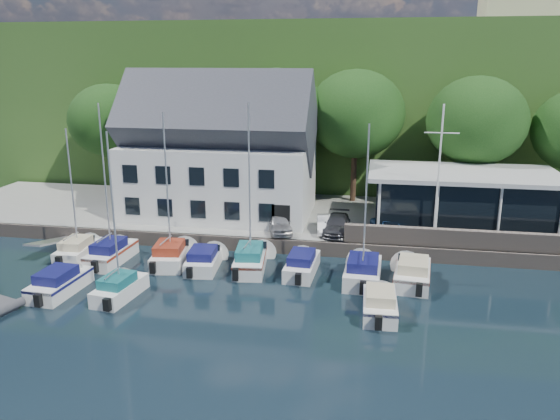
{
  "coord_description": "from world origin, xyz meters",
  "views": [
    {
      "loc": [
        4.82,
        -23.44,
        12.86
      ],
      "look_at": [
        -0.94,
        9.0,
        3.63
      ],
      "focal_mm": 35.0,
      "sensor_mm": 36.0,
      "label": 1
    }
  ],
  "objects_px": {
    "boat_r1_3": "(204,258)",
    "boat_r1_5": "(302,262)",
    "boat_r2_4": "(380,301)",
    "car_dgrey": "(337,224)",
    "car_blue": "(389,227)",
    "boat_r1_2": "(167,195)",
    "boat_r1_1": "(106,192)",
    "car_white": "(326,224)",
    "boat_r1_0": "(73,196)",
    "boat_r2_1": "(114,225)",
    "boat_r1_4": "(250,196)",
    "club_pavilion": "(461,200)",
    "harbor_building": "(219,159)",
    "boat_r1_7": "(413,271)",
    "boat_r2_0": "(59,280)",
    "car_silver": "(279,223)",
    "boat_r1_6": "(366,203)"
  },
  "relations": [
    {
      "from": "car_dgrey",
      "to": "boat_r1_5",
      "type": "relative_size",
      "value": 0.71
    },
    {
      "from": "harbor_building",
      "to": "boat_r2_4",
      "type": "relative_size",
      "value": 2.65
    },
    {
      "from": "club_pavilion",
      "to": "boat_r1_2",
      "type": "xyz_separation_m",
      "value": [
        -18.87,
        -8.17,
        1.5
      ]
    },
    {
      "from": "car_dgrey",
      "to": "boat_r1_5",
      "type": "bearing_deg",
      "value": -106.59
    },
    {
      "from": "club_pavilion",
      "to": "boat_r1_4",
      "type": "xyz_separation_m",
      "value": [
        -13.64,
        -8.04,
        1.67
      ]
    },
    {
      "from": "car_white",
      "to": "car_silver",
      "type": "bearing_deg",
      "value": -175.94
    },
    {
      "from": "boat_r1_3",
      "to": "boat_r1_5",
      "type": "xyz_separation_m",
      "value": [
        6.22,
        0.22,
        0.03
      ]
    },
    {
      "from": "boat_r1_4",
      "to": "boat_r1_7",
      "type": "xyz_separation_m",
      "value": [
        9.92,
        -0.62,
        -3.94
      ]
    },
    {
      "from": "harbor_building",
      "to": "car_white",
      "type": "relative_size",
      "value": 4.26
    },
    {
      "from": "car_silver",
      "to": "boat_r1_3",
      "type": "height_order",
      "value": "car_silver"
    },
    {
      "from": "boat_r1_4",
      "to": "boat_r1_5",
      "type": "relative_size",
      "value": 1.6
    },
    {
      "from": "boat_r1_5",
      "to": "boat_r2_4",
      "type": "xyz_separation_m",
      "value": [
        4.73,
        -4.82,
        0.0
      ]
    },
    {
      "from": "car_white",
      "to": "boat_r1_3",
      "type": "height_order",
      "value": "car_white"
    },
    {
      "from": "boat_r1_2",
      "to": "boat_r1_7",
      "type": "height_order",
      "value": "boat_r1_2"
    },
    {
      "from": "boat_r1_7",
      "to": "harbor_building",
      "type": "bearing_deg",
      "value": 153.04
    },
    {
      "from": "car_dgrey",
      "to": "boat_r1_0",
      "type": "xyz_separation_m",
      "value": [
        -16.71,
        -5.33,
        2.66
      ]
    },
    {
      "from": "boat_r1_3",
      "to": "boat_r2_0",
      "type": "height_order",
      "value": "boat_r2_0"
    },
    {
      "from": "boat_r2_1",
      "to": "car_white",
      "type": "bearing_deg",
      "value": 53.66
    },
    {
      "from": "boat_r1_5",
      "to": "boat_r2_0",
      "type": "relative_size",
      "value": 1.0
    },
    {
      "from": "boat_r1_1",
      "to": "car_white",
      "type": "bearing_deg",
      "value": 26.0
    },
    {
      "from": "boat_r1_2",
      "to": "boat_r1_4",
      "type": "bearing_deg",
      "value": -7.17
    },
    {
      "from": "club_pavilion",
      "to": "car_dgrey",
      "type": "height_order",
      "value": "club_pavilion"
    },
    {
      "from": "car_dgrey",
      "to": "boat_r1_6",
      "type": "distance_m",
      "value": 7.09
    },
    {
      "from": "harbor_building",
      "to": "club_pavilion",
      "type": "distance_m",
      "value": 18.15
    },
    {
      "from": "boat_r1_0",
      "to": "boat_r1_6",
      "type": "distance_m",
      "value": 18.75
    },
    {
      "from": "boat_r1_0",
      "to": "boat_r1_2",
      "type": "bearing_deg",
      "value": -2.52
    },
    {
      "from": "harbor_building",
      "to": "car_white",
      "type": "height_order",
      "value": "harbor_building"
    },
    {
      "from": "harbor_building",
      "to": "boat_r1_7",
      "type": "bearing_deg",
      "value": -32.68
    },
    {
      "from": "car_silver",
      "to": "boat_r1_4",
      "type": "xyz_separation_m",
      "value": [
        -0.97,
        -4.69,
        3.07
      ]
    },
    {
      "from": "boat_r1_0",
      "to": "boat_r2_1",
      "type": "relative_size",
      "value": 1.01
    },
    {
      "from": "boat_r1_0",
      "to": "boat_r1_2",
      "type": "xyz_separation_m",
      "value": [
        6.47,
        0.01,
        0.29
      ]
    },
    {
      "from": "boat_r1_5",
      "to": "club_pavilion",
      "type": "bearing_deg",
      "value": 41.02
    },
    {
      "from": "boat_r1_1",
      "to": "boat_r2_1",
      "type": "relative_size",
      "value": 1.11
    },
    {
      "from": "boat_r1_7",
      "to": "boat_r2_4",
      "type": "relative_size",
      "value": 1.1
    },
    {
      "from": "boat_r2_4",
      "to": "car_dgrey",
      "type": "bearing_deg",
      "value": 104.99
    },
    {
      "from": "boat_r1_5",
      "to": "harbor_building",
      "type": "bearing_deg",
      "value": 133.57
    },
    {
      "from": "boat_r1_4",
      "to": "car_white",
      "type": "bearing_deg",
      "value": 44.5
    },
    {
      "from": "harbor_building",
      "to": "car_silver",
      "type": "xyz_separation_m",
      "value": [
        5.33,
        -3.85,
        -3.7
      ]
    },
    {
      "from": "car_blue",
      "to": "boat_r1_6",
      "type": "relative_size",
      "value": 0.36
    },
    {
      "from": "boat_r1_5",
      "to": "boat_r1_1",
      "type": "bearing_deg",
      "value": -176.34
    },
    {
      "from": "boat_r1_0",
      "to": "car_silver",
      "type": "bearing_deg",
      "value": 18.24
    },
    {
      "from": "club_pavilion",
      "to": "boat_r1_4",
      "type": "height_order",
      "value": "boat_r1_4"
    },
    {
      "from": "car_blue",
      "to": "boat_r1_2",
      "type": "distance_m",
      "value": 15.11
    },
    {
      "from": "boat_r1_3",
      "to": "car_dgrey",
      "type": "bearing_deg",
      "value": 29.62
    },
    {
      "from": "car_white",
      "to": "car_blue",
      "type": "relative_size",
      "value": 0.99
    },
    {
      "from": "car_white",
      "to": "boat_r1_3",
      "type": "xyz_separation_m",
      "value": [
        -7.13,
        -5.76,
        -0.88
      ]
    },
    {
      "from": "club_pavilion",
      "to": "boat_r1_1",
      "type": "xyz_separation_m",
      "value": [
        -22.81,
        -8.53,
        1.64
      ]
    },
    {
      "from": "boat_r1_6",
      "to": "car_blue",
      "type": "bearing_deg",
      "value": 77.34
    },
    {
      "from": "club_pavilion",
      "to": "boat_r2_0",
      "type": "bearing_deg",
      "value": -150.02
    },
    {
      "from": "club_pavilion",
      "to": "boat_r2_4",
      "type": "bearing_deg",
      "value": -113.22
    }
  ]
}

